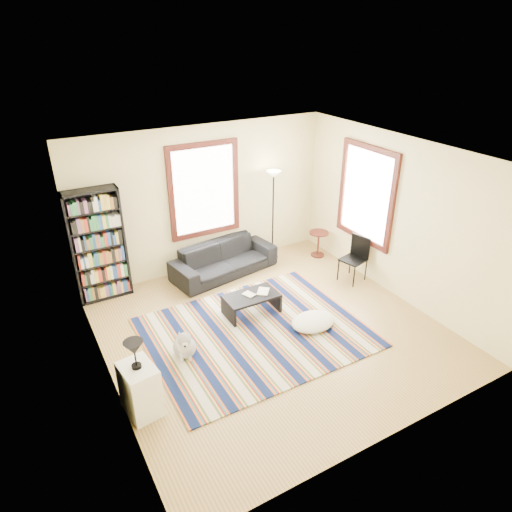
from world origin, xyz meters
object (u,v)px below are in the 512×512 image
sofa (224,259)px  bookshelf (98,246)px  coffee_table (251,304)px  folding_chair (353,260)px  white_cabinet (140,389)px  floor_lamp (273,216)px  floor_cushion (313,322)px  dog (184,341)px  side_table (318,244)px

sofa → bookshelf: 2.34m
coffee_table → folding_chair: 2.22m
white_cabinet → sofa: bearing=39.8°
sofa → floor_lamp: 1.32m
bookshelf → floor_cushion: size_ratio=2.69×
dog → folding_chair: bearing=24.8°
side_table → folding_chair: 1.16m
sofa → folding_chair: 2.46m
sofa → folding_chair: folding_chair is taller
folding_chair → coffee_table: bearing=166.9°
bookshelf → white_cabinet: (-0.24, -2.99, -0.65)m
dog → sofa: bearing=67.3°
floor_cushion → folding_chair: folding_chair is taller
folding_chair → dog: (-3.59, -0.53, -0.17)m
bookshelf → side_table: (4.26, -0.56, -0.73)m
floor_lamp → bookshelf: bearing=177.1°
coffee_table → floor_cushion: (0.68, -0.82, -0.09)m
bookshelf → floor_cushion: (2.69, -2.58, -0.91)m
bookshelf → side_table: bearing=-7.5°
side_table → folding_chair: bearing=-92.5°
coffee_table → white_cabinet: (-2.25, -1.23, 0.17)m
side_table → dog: 4.01m
floor_lamp → side_table: size_ratio=3.44×
dog → side_table: bearing=41.1°
bookshelf → floor_lamp: size_ratio=1.08×
side_table → white_cabinet: 5.11m
sofa → floor_cushion: bearing=-88.1°
folding_chair → dog: size_ratio=1.68×
sofa → bookshelf: (-2.22, 0.27, 0.70)m
side_table → sofa: bearing=171.8°
white_cabinet → dog: size_ratio=1.37×
sofa → floor_lamp: floor_lamp is taller
side_table → floor_lamp: bearing=156.0°
side_table → white_cabinet: bearing=-151.7°
sofa → folding_chair: size_ratio=2.40×
side_table → folding_chair: folding_chair is taller
coffee_table → bookshelf: bearing=138.7°
bookshelf → side_table: size_ratio=3.70×
floor_cushion → floor_lamp: bearing=73.9°
floor_cushion → side_table: size_ratio=1.38×
bookshelf → floor_lamp: bearing=-2.9°
folding_chair → dog: bearing=174.0°
sofa → white_cabinet: size_ratio=2.95×
floor_lamp → sofa: bearing=-175.1°
sofa → side_table: (2.04, -0.29, -0.03)m
floor_lamp → side_table: bearing=-24.0°
floor_cushion → dog: (-2.07, 0.34, 0.16)m
folding_chair → white_cabinet: (-4.45, -1.28, -0.08)m
floor_cushion → floor_lamp: size_ratio=0.40×
side_table → folding_chair: size_ratio=0.63×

